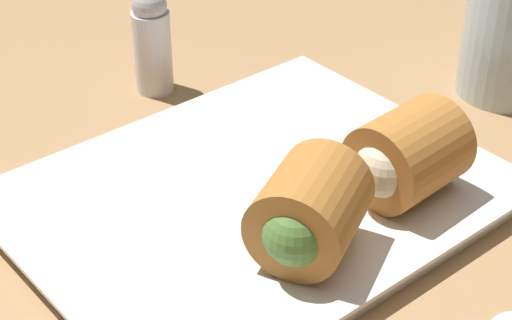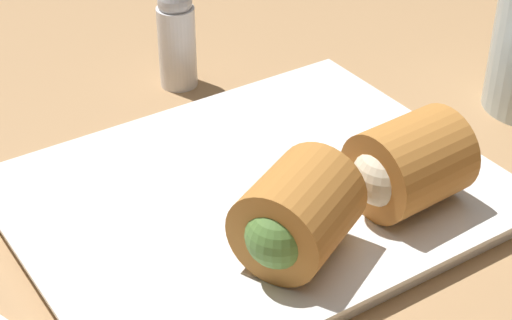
% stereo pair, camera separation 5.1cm
% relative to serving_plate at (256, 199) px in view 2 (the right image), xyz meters
% --- Properties ---
extents(table_surface, '(1.80, 1.40, 0.02)m').
position_rel_serving_plate_xyz_m(table_surface, '(0.03, 0.00, -0.02)').
color(table_surface, '#A87F54').
rests_on(table_surface, ground).
extents(serving_plate, '(0.30, 0.24, 0.01)m').
position_rel_serving_plate_xyz_m(serving_plate, '(0.00, 0.00, 0.00)').
color(serving_plate, white).
rests_on(serving_plate, table_surface).
extents(roll_front_left, '(0.07, 0.06, 0.06)m').
position_rel_serving_plate_xyz_m(roll_front_left, '(0.07, -0.06, 0.04)').
color(roll_front_left, '#B77533').
rests_on(roll_front_left, serving_plate).
extents(roll_front_right, '(0.08, 0.08, 0.06)m').
position_rel_serving_plate_xyz_m(roll_front_right, '(-0.02, -0.07, 0.04)').
color(roll_front_right, '#B77533').
rests_on(roll_front_right, serving_plate).
extents(salt_shaker, '(0.03, 0.03, 0.09)m').
position_rel_serving_plate_xyz_m(salt_shaker, '(0.04, 0.18, 0.04)').
color(salt_shaker, silver).
rests_on(salt_shaker, table_surface).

